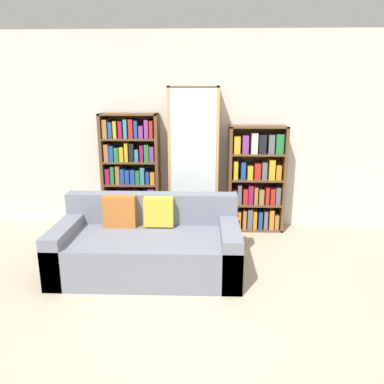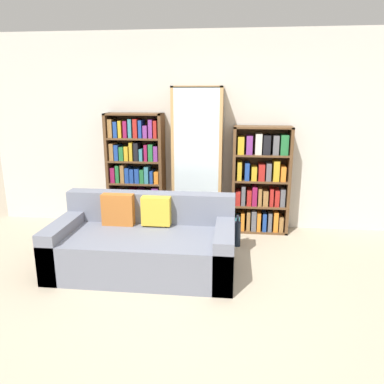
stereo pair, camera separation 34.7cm
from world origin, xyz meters
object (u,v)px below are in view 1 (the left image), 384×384
Objects in this scene: couch at (148,246)px; bookshelf_left at (131,173)px; wine_bottle at (236,232)px; display_cabinet at (194,161)px; bookshelf_right at (256,181)px.

bookshelf_left is at bearing 107.43° from couch.
couch is 1.20× the size of bookshelf_left.
wine_bottle is at bearing -22.43° from bookshelf_left.
wine_bottle is (0.56, -0.58, -0.81)m from display_cabinet.
bookshelf_right is at bearing 45.12° from couch.
wine_bottle is (1.44, -0.59, -0.63)m from bookshelf_left.
wine_bottle is at bearing -117.25° from bookshelf_right.
bookshelf_left is (-0.42, 1.33, 0.52)m from couch.
couch is at bearing -109.07° from display_cabinet.
bookshelf_right is at bearing 1.02° from display_cabinet.
bookshelf_right is (0.87, 0.02, -0.27)m from display_cabinet.
display_cabinet is (0.87, -0.02, 0.18)m from bookshelf_left.
couch is 1.26m from wine_bottle.
display_cabinet is at bearing -1.01° from bookshelf_left.
display_cabinet reaches higher than couch.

